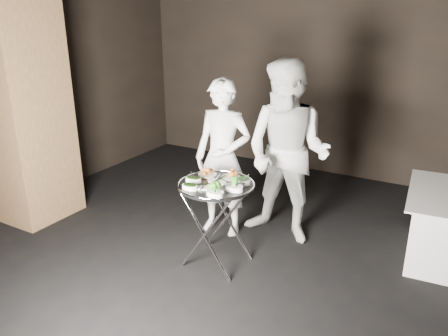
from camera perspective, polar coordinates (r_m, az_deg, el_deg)
The scene contains 17 objects.
floor at distance 4.12m, azimuth -2.99°, elevation -15.41°, with size 6.00×7.00×0.05m, color black.
wall_back at distance 6.66m, azimuth 13.66°, elevation 11.92°, with size 6.00×0.05×3.00m, color black.
column_left at distance 5.48m, azimuth -25.15°, elevation 9.04°, with size 0.80×0.80×3.00m, color brown.
tray_stand at distance 4.20m, azimuth -1.02°, elevation -6.86°, with size 0.56×0.48×0.83m.
serving_tray at distance 4.05m, azimuth -1.05°, elevation -2.20°, with size 0.72×0.72×0.04m.
potato_plate_a at distance 4.24m, azimuth -2.16°, elevation -0.61°, with size 0.18×0.18×0.07m.
potato_plate_b at distance 4.17m, azimuth 0.94°, elevation -0.97°, with size 0.18×0.18×0.06m.
greens_bowl at distance 4.03m, azimuth 2.57°, elevation -1.62°, with size 0.13×0.13×0.08m.
asparagus_plate_a at distance 4.06m, azimuth -0.93°, elevation -1.72°, with size 0.20×0.12×0.04m.
asparagus_plate_b at distance 3.93m, azimuth -2.82°, elevation -2.53°, with size 0.18×0.14×0.03m.
spinach_bowl_a at distance 4.09m, azimuth -4.01°, elevation -1.44°, with size 0.17×0.13×0.06m.
spinach_bowl_b at distance 3.92m, azimuth -4.48°, elevation -2.39°, with size 0.15×0.10×0.06m.
broccoli_bowl_a at distance 3.89m, azimuth 1.32°, elevation -2.47°, with size 0.19×0.14×0.07m.
broccoli_bowl_b at distance 3.77m, azimuth -1.18°, elevation -3.18°, with size 0.21×0.18×0.07m.
serving_utensils at distance 4.07m, azimuth -0.37°, elevation -1.09°, with size 0.59×0.43×0.01m.
waiter_left at distance 4.69m, azimuth -0.18°, elevation 1.29°, with size 0.63×0.41×1.72m, color silver.
waiter_right at distance 4.56m, azimuth 8.26°, elevation 1.90°, with size 0.94×0.73×1.93m, color silver.
Camera 1 is at (1.85, -2.82, 2.34)m, focal length 35.00 mm.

